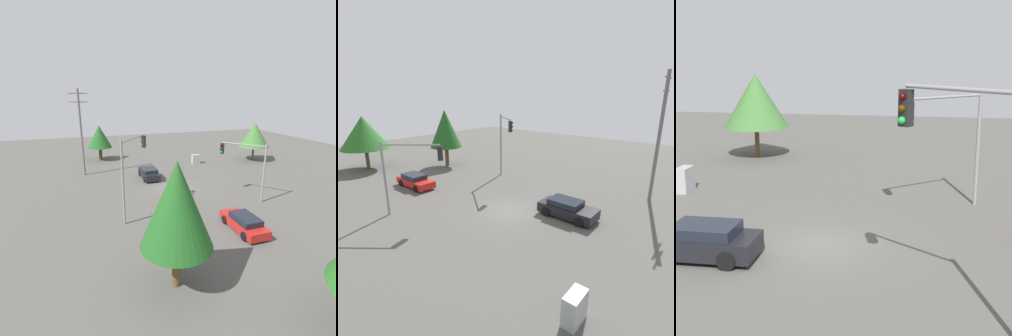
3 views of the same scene
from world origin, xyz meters
TOP-DOWN VIEW (x-y plane):
  - ground_plane at (0.00, 0.00)m, footprint 80.00×80.00m
  - sedan_dark at (-1.92, 4.03)m, footprint 1.99×4.30m
  - sedan_red at (1.80, -10.83)m, footprint 1.87×4.36m
  - traffic_signal_main at (5.43, -5.24)m, footprint 3.04×3.62m
  - traffic_signal_cross at (-5.80, -5.57)m, footprint 2.84×3.74m
  - utility_pole_tall at (-9.54, 8.02)m, footprint 2.20×0.28m
  - electrical_cabinet at (6.55, 8.78)m, footprint 1.19×0.62m
  - tree_behind at (-5.25, -14.84)m, footprint 3.90×3.90m
  - tree_left at (15.93, 7.77)m, footprint 4.58×4.58m
  - tree_corner at (-6.90, 15.50)m, footprint 3.73×3.73m

SIDE VIEW (x-z plane):
  - ground_plane at x=0.00m, z-range 0.00..0.00m
  - sedan_red at x=1.80m, z-range -0.01..1.26m
  - sedan_dark at x=-1.92m, z-range -0.01..1.35m
  - electrical_cabinet at x=6.55m, z-range 0.00..1.37m
  - tree_corner at x=-6.90m, z-range 0.99..6.45m
  - traffic_signal_main at x=5.43m, z-range 1.12..6.86m
  - tree_left at x=15.93m, z-range 1.08..6.98m
  - traffic_signal_cross at x=-5.80m, z-range 1.29..8.21m
  - tree_behind at x=-5.25m, z-range 1.22..8.35m
  - utility_pole_tall at x=-9.54m, z-range 0.30..11.15m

